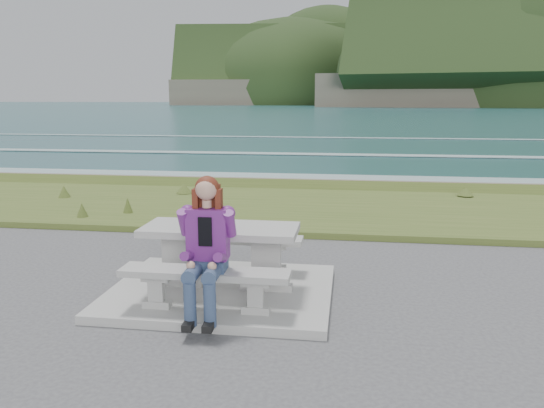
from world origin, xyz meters
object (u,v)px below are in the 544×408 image
bench_landward (205,279)px  seated_woman (205,267)px  bench_seaward (234,244)px  picnic_table (221,240)px

bench_landward → seated_woman: 0.23m
bench_seaward → seated_woman: seated_woman is taller
bench_landward → bench_seaward: same height
seated_woman → bench_landward: bearing=106.1°
seated_woman → bench_seaward: bearing=89.6°
bench_seaward → seated_woman: (0.05, -1.54, 0.18)m
bench_landward → bench_seaward: (0.00, 1.40, 0.00)m
bench_seaward → seated_woman: bearing=-88.3°
picnic_table → bench_landward: 0.74m
picnic_table → seated_woman: seated_woman is taller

